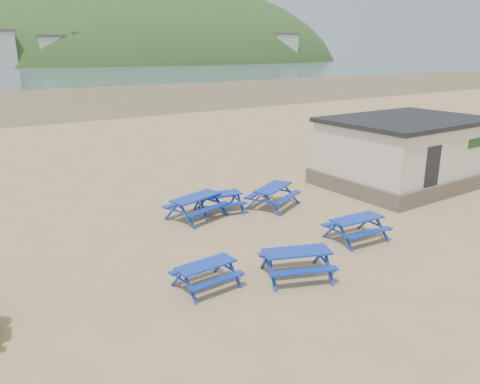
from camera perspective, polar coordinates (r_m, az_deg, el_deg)
ground at (r=16.07m, az=-1.26°, el=-5.56°), size 400.00×400.00×0.00m
picnic_table_blue_a at (r=18.44m, az=-2.60°, el=-1.31°), size 2.03×1.75×0.76m
picnic_table_blue_b at (r=17.84m, az=-5.34°, el=-1.84°), size 2.41×2.13×0.86m
picnic_table_blue_c at (r=19.07m, az=4.02°, el=-0.57°), size 2.53×2.34×0.85m
picnic_table_blue_d at (r=12.80m, az=-4.14°, el=-10.09°), size 1.68×1.38×0.68m
picnic_table_blue_e at (r=13.37m, az=6.90°, el=-8.67°), size 2.31×2.11×0.79m
picnic_table_blue_f at (r=16.24m, az=13.99°, el=-4.36°), size 1.97×1.64×0.78m
amenity_block at (r=23.40m, az=19.38°, el=4.69°), size 7.40×5.40×3.15m
headland_town at (r=261.73m, az=-12.72°, el=13.02°), size 264.00×144.00×108.00m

